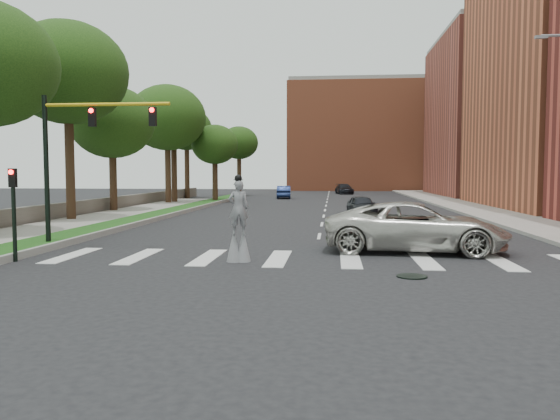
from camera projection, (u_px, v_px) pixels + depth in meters
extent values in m
plane|color=black|center=(313.00, 264.00, 18.40)|extent=(160.00, 160.00, 0.00)
cube|color=#184614|center=(164.00, 213.00, 39.37)|extent=(2.00, 60.00, 0.25)
cube|color=gray|center=(178.00, 213.00, 39.27)|extent=(0.20, 60.00, 0.28)
cube|color=gray|center=(54.00, 227.00, 29.74)|extent=(4.00, 60.00, 0.18)
cube|color=gray|center=(487.00, 211.00, 42.00)|extent=(5.00, 90.00, 0.18)
cube|color=#59534C|center=(102.00, 205.00, 41.86)|extent=(0.50, 56.00, 1.10)
cylinder|color=black|center=(412.00, 276.00, 16.12)|extent=(0.90, 0.90, 0.04)
cube|color=#AB4E3F|center=(503.00, 118.00, 69.17)|extent=(16.00, 22.00, 20.00)
cube|color=#C4613D|center=(365.00, 138.00, 94.63)|extent=(26.00, 14.00, 18.00)
cube|color=slate|center=(541.00, 37.00, 22.84)|extent=(0.50, 0.18, 0.12)
cylinder|color=black|center=(46.00, 172.00, 22.24)|extent=(0.20, 0.20, 6.20)
cylinder|color=gold|center=(106.00, 104.00, 21.79)|extent=(5.20, 0.14, 0.14)
cube|color=black|center=(92.00, 117.00, 21.89)|extent=(0.28, 0.18, 0.75)
cylinder|color=#FF0C0C|center=(91.00, 111.00, 21.77)|extent=(0.18, 0.06, 0.18)
cube|color=black|center=(153.00, 117.00, 21.64)|extent=(0.28, 0.18, 0.75)
cylinder|color=#FF0C0C|center=(152.00, 110.00, 21.53)|extent=(0.18, 0.06, 0.18)
cylinder|color=black|center=(14.00, 218.00, 18.80)|extent=(0.14, 0.14, 3.00)
cube|color=black|center=(13.00, 178.00, 18.71)|extent=(0.25, 0.16, 0.65)
cylinder|color=#FF0C0C|center=(11.00, 172.00, 18.59)|extent=(0.16, 0.05, 0.16)
cylinder|color=#332014|center=(243.00, 248.00, 18.87)|extent=(0.07, 0.07, 0.91)
cylinder|color=#332014|center=(234.00, 249.00, 18.84)|extent=(0.07, 0.07, 0.91)
cone|color=slate|center=(243.00, 245.00, 18.87)|extent=(0.52, 0.52, 1.14)
cone|color=slate|center=(234.00, 245.00, 18.84)|extent=(0.52, 0.52, 1.14)
imported|color=slate|center=(238.00, 208.00, 18.76)|extent=(0.77, 0.58, 1.91)
sphere|color=black|center=(238.00, 178.00, 18.69)|extent=(0.26, 0.26, 0.26)
cylinder|color=black|center=(238.00, 180.00, 18.69)|extent=(0.34, 0.34, 0.02)
cube|color=yellow|center=(238.00, 192.00, 18.86)|extent=(0.22, 0.05, 0.10)
imported|color=beige|center=(416.00, 227.00, 21.18)|extent=(7.24, 3.81, 1.94)
imported|color=black|center=(362.00, 206.00, 38.79)|extent=(2.32, 4.42, 1.43)
imported|color=#16234E|center=(284.00, 192.00, 64.00)|extent=(1.90, 4.59, 1.48)
imported|color=black|center=(344.00, 189.00, 76.79)|extent=(2.82, 5.21, 1.43)
cylinder|color=#332014|center=(70.00, 163.00, 33.88)|extent=(0.56, 0.56, 7.34)
ellipsoid|color=#18330F|center=(67.00, 73.00, 33.50)|extent=(7.39, 7.39, 6.28)
cylinder|color=#332014|center=(113.00, 178.00, 41.87)|extent=(0.56, 0.56, 5.28)
ellipsoid|color=#18330F|center=(112.00, 122.00, 41.57)|extent=(6.45, 6.45, 5.48)
cylinder|color=#332014|center=(168.00, 171.00, 52.37)|extent=(0.56, 0.56, 6.45)
ellipsoid|color=#18330F|center=(167.00, 118.00, 52.02)|extent=(7.35, 7.35, 6.25)
cylinder|color=#332014|center=(187.00, 170.00, 63.73)|extent=(0.56, 0.56, 6.66)
ellipsoid|color=#18330F|center=(187.00, 129.00, 63.39)|extent=(5.88, 5.88, 5.00)
cylinder|color=#332014|center=(215.00, 179.00, 55.80)|extent=(0.56, 0.56, 4.72)
ellipsoid|color=#18330F|center=(215.00, 144.00, 55.55)|extent=(4.73, 4.73, 4.02)
cylinder|color=#332014|center=(239.00, 174.00, 70.90)|extent=(0.56, 0.56, 5.63)
ellipsoid|color=#18330F|center=(239.00, 143.00, 70.61)|extent=(5.00, 5.00, 4.25)
cylinder|color=#332014|center=(174.00, 169.00, 53.61)|extent=(0.56, 0.56, 6.84)
ellipsoid|color=#18330F|center=(174.00, 120.00, 53.28)|extent=(5.51, 5.51, 4.68)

